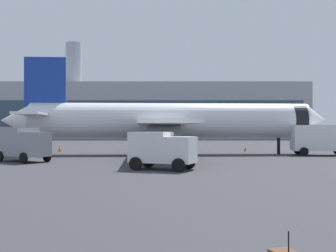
# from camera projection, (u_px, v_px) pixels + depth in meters

# --- Properties ---
(airplane_at_gate) EXTENTS (35.74, 32.22, 10.50)m
(airplane_at_gate) POSITION_uv_depth(u_px,v_px,m) (167.00, 121.00, 45.34)
(airplane_at_gate) COLOR white
(airplane_at_gate) RESTS_ON ground
(service_truck) EXTENTS (5.18, 4.60, 2.90)m
(service_truck) POSITION_uv_depth(u_px,v_px,m) (21.00, 143.00, 35.37)
(service_truck) COLOR gray
(service_truck) RESTS_ON ground
(fuel_truck) EXTENTS (6.16, 3.08, 3.20)m
(fuel_truck) POSITION_uv_depth(u_px,v_px,m) (319.00, 138.00, 44.02)
(fuel_truck) COLOR white
(fuel_truck) RESTS_ON ground
(cargo_van) EXTENTS (4.83, 3.62, 2.60)m
(cargo_van) POSITION_uv_depth(u_px,v_px,m) (160.00, 149.00, 28.49)
(cargo_van) COLOR white
(cargo_van) RESTS_ON ground
(safety_cone_near) EXTENTS (0.44, 0.44, 0.82)m
(safety_cone_near) POSITION_uv_depth(u_px,v_px,m) (58.00, 148.00, 50.52)
(safety_cone_near) COLOR #F2590C
(safety_cone_near) RESTS_ON ground
(safety_cone_mid) EXTENTS (0.44, 0.44, 0.70)m
(safety_cone_mid) POSITION_uv_depth(u_px,v_px,m) (244.00, 148.00, 51.89)
(safety_cone_mid) COLOR #F2590C
(safety_cone_mid) RESTS_ON ground
(terminal_building) EXTENTS (93.87, 20.59, 26.96)m
(terminal_building) POSITION_uv_depth(u_px,v_px,m) (131.00, 112.00, 116.79)
(terminal_building) COLOR #9EA3AD
(terminal_building) RESTS_ON ground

